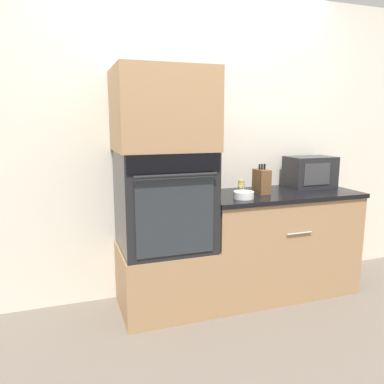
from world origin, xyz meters
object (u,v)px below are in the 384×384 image
object	(u,v)px
wall_oven	(164,200)
knife_block	(262,181)
condiment_jar_mid	(241,186)
condiment_jar_near	(240,191)
bowl	(244,195)
microwave	(310,172)

from	to	relation	value
wall_oven	knife_block	xyz separation A→B (m)	(0.82, -0.00, 0.10)
knife_block	condiment_jar_mid	bearing A→B (deg)	137.39
condiment_jar_near	bowl	bearing A→B (deg)	-104.31
bowl	condiment_jar_near	size ratio (longest dim) A/B	1.99
microwave	knife_block	world-z (taller)	microwave
microwave	condiment_jar_mid	distance (m)	0.68
knife_block	condiment_jar_near	bearing A→B (deg)	-172.11
microwave	wall_oven	bearing A→B (deg)	-175.36
condiment_jar_mid	bowl	bearing A→B (deg)	-112.55
knife_block	bowl	distance (m)	0.28
wall_oven	knife_block	distance (m)	0.83
wall_oven	condiment_jar_mid	bearing A→B (deg)	9.27
microwave	knife_block	bearing A→B (deg)	-168.37
microwave	condiment_jar_near	xyz separation A→B (m)	(-0.75, -0.14, -0.10)
knife_block	bowl	bearing A→B (deg)	-148.56
wall_oven	bowl	distance (m)	0.61
wall_oven	condiment_jar_mid	xyz separation A→B (m)	(0.70, 0.11, 0.05)
microwave	condiment_jar_mid	size ratio (longest dim) A/B	4.20
knife_block	condiment_jar_near	world-z (taller)	knife_block
wall_oven	microwave	xyz separation A→B (m)	(1.37, 0.11, 0.14)
wall_oven	condiment_jar_near	world-z (taller)	wall_oven
wall_oven	bowl	world-z (taller)	wall_oven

